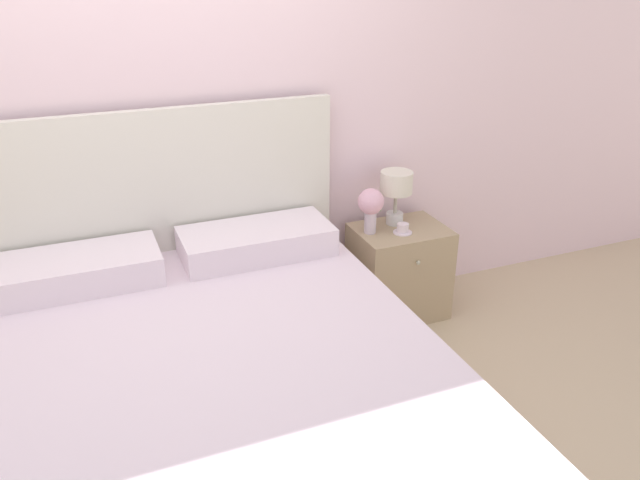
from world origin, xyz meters
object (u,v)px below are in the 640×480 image
bed (210,399)px  table_lamp (396,187)px  nightstand (399,271)px  teacup (403,229)px  flower_vase (371,205)px

bed → table_lamp: 1.60m
nightstand → table_lamp: table_lamp is taller
bed → nightstand: 1.49m
nightstand → teacup: (-0.02, -0.05, 0.29)m
table_lamp → teacup: bearing=-98.9°
nightstand → flower_vase: (-0.18, 0.02, 0.43)m
nightstand → teacup: size_ratio=5.12×
flower_vase → nightstand: bearing=-6.0°
bed → nightstand: (1.28, 0.76, -0.04)m
flower_vase → teacup: size_ratio=2.42×
bed → flower_vase: 1.41m
bed → teacup: size_ratio=20.01×
table_lamp → flower_vase: 0.20m
flower_vase → teacup: bearing=-24.4°
flower_vase → teacup: flower_vase is taller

